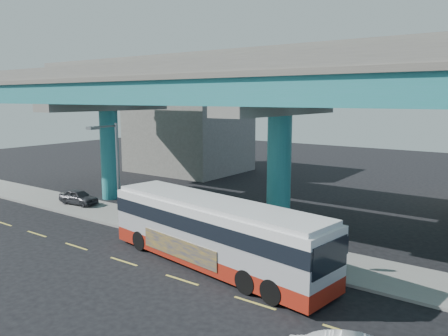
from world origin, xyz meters
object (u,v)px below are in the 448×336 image
Objects in this scene: transit_bus at (214,230)px; street_lamp at (111,159)px; parked_car at (79,197)px; stop_sign at (319,234)px.

street_lamp is at bearing 179.89° from transit_bus.
transit_bus is 16.58m from parked_car.
transit_bus is at bearing -136.14° from stop_sign.
transit_bus is 9.89m from street_lamp.
stop_sign is (20.77, -1.52, 1.26)m from parked_car.
parked_car is (-16.12, 3.70, -1.13)m from transit_bus.
transit_bus is 3.83× the size of parked_car.
transit_bus reaches higher than stop_sign.
parked_car is 20.87m from stop_sign.
stop_sign is at bearing -99.28° from parked_car.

